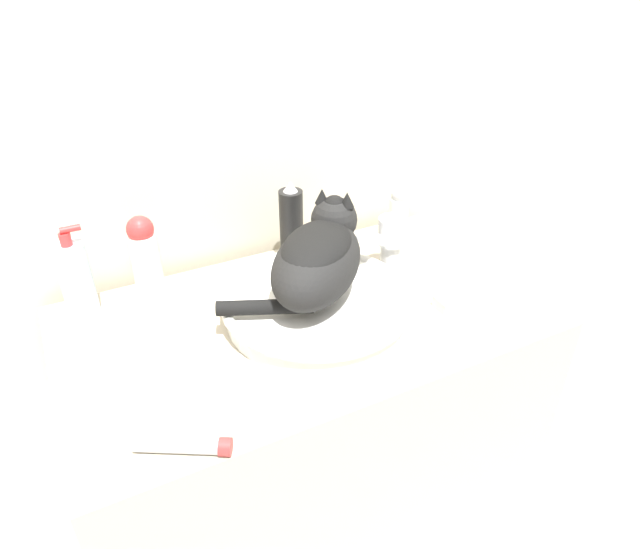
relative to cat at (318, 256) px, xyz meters
The scene contains 11 objects.
wall_back 0.38m from the cat, 94.44° to the left, with size 8.00×0.05×2.40m.
vanity_counter 0.57m from the cat, 169.81° to the left, with size 0.94×0.53×0.87m.
sink_basin 0.10m from the cat, 129.39° to the right, with size 0.37×0.37×0.05m.
cat is the anchor object (origin of this frame).
faucet 0.22m from the cat, 18.10° to the left, with size 0.14×0.08×0.14m.
hairspray_can_black 0.21m from the cat, 79.81° to the left, with size 0.05×0.05×0.20m.
deodorant_stick 0.39m from the cat, 32.47° to the left, with size 0.05×0.05×0.13m.
lotion_bottle_white 0.35m from the cat, 144.09° to the left, with size 0.06×0.06×0.19m.
soap_pump_bottle 0.46m from the cat, 153.80° to the left, with size 0.06×0.06×0.19m.
cream_tube 0.42m from the cat, 146.47° to the right, with size 0.14×0.09×0.03m.
soap_bar 0.30m from the cat, 22.21° to the right, with size 0.07×0.04×0.02m.
Camera 1 is at (-0.39, -0.56, 1.54)m, focal length 32.00 mm.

